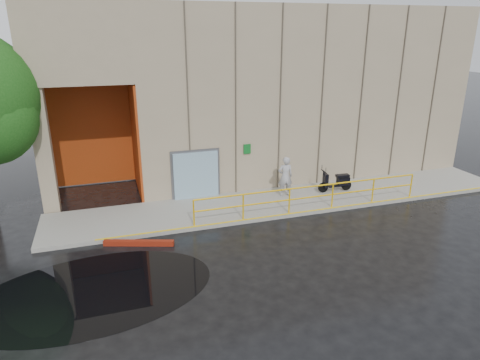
# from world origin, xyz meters

# --- Properties ---
(ground) EXTENTS (120.00, 120.00, 0.00)m
(ground) POSITION_xyz_m (0.00, 0.00, 0.00)
(ground) COLOR black
(ground) RESTS_ON ground
(sidewalk) EXTENTS (20.00, 3.00, 0.15)m
(sidewalk) POSITION_xyz_m (4.00, 4.50, 0.07)
(sidewalk) COLOR gray
(sidewalk) RESTS_ON ground
(building) EXTENTS (20.00, 10.17, 8.00)m
(building) POSITION_xyz_m (5.10, 10.98, 4.21)
(building) COLOR gray
(building) RESTS_ON ground
(guardrail) EXTENTS (9.56, 0.06, 1.03)m
(guardrail) POSITION_xyz_m (4.25, 3.15, 0.68)
(guardrail) COLOR yellow
(guardrail) RESTS_ON sidewalk
(person) EXTENTS (0.68, 0.49, 1.75)m
(person) POSITION_xyz_m (3.89, 4.92, 1.03)
(person) COLOR #A2A2A6
(person) RESTS_ON sidewalk
(scooter) EXTENTS (1.59, 0.61, 1.21)m
(scooter) POSITION_xyz_m (6.25, 4.73, 0.85)
(scooter) COLOR black
(scooter) RESTS_ON sidewalk
(red_curb) EXTENTS (2.33, 0.93, 0.18)m
(red_curb) POSITION_xyz_m (-2.57, 2.50, 0.09)
(red_curb) COLOR maroon
(red_curb) RESTS_ON ground
(puddle) EXTENTS (7.15, 4.80, 0.01)m
(puddle) POSITION_xyz_m (-4.05, 0.08, 0.00)
(puddle) COLOR black
(puddle) RESTS_ON ground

